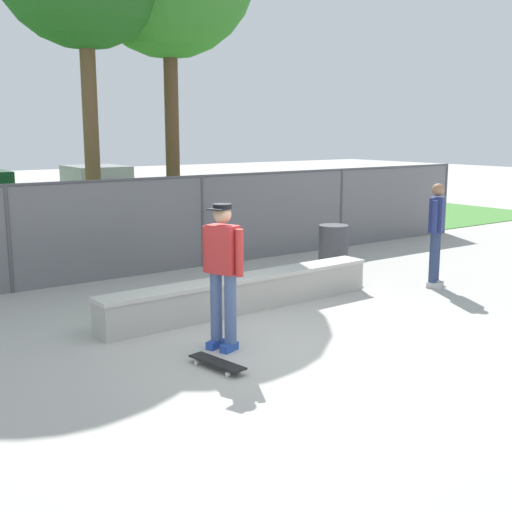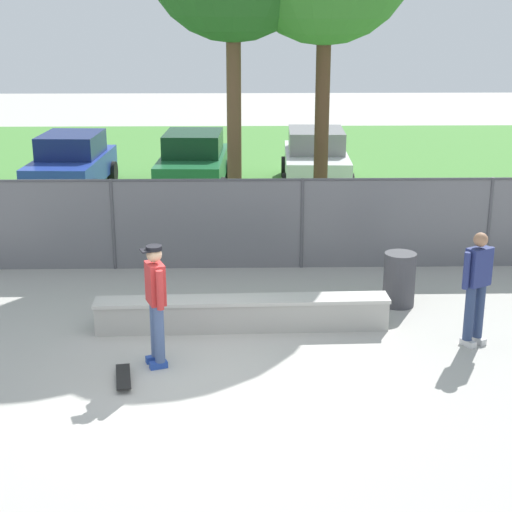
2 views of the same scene
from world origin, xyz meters
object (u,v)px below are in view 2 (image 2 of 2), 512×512
object	(u,v)px
concrete_ledge	(242,313)
skateboarder	(156,300)
bystander	(477,284)
car_green	(193,161)
trash_bin	(399,279)
car_blue	(72,163)
skateboard	(123,377)
car_white	(316,158)

from	to	relation	value
concrete_ledge	skateboarder	world-z (taller)	skateboarder
concrete_ledge	bystander	bearing A→B (deg)	-10.76
car_green	trash_bin	xyz separation A→B (m)	(4.15, -9.50, -0.36)
concrete_ledge	skateboarder	xyz separation A→B (m)	(-1.25, -1.34, 0.76)
trash_bin	car_blue	bearing A→B (deg)	129.31
car_blue	trash_bin	world-z (taller)	car_blue
skateboarder	skateboard	size ratio (longest dim) A/B	2.24
skateboarder	car_green	xyz separation A→B (m)	(-0.13, 11.87, -0.19)
trash_bin	skateboarder	bearing A→B (deg)	-149.50
skateboard	trash_bin	xyz separation A→B (m)	(4.47, 2.91, 0.41)
skateboarder	car_green	bearing A→B (deg)	90.61
bystander	concrete_ledge	bearing A→B (deg)	169.24
car_white	bystander	world-z (taller)	bystander
car_white	trash_bin	distance (m)	9.99
car_green	bystander	size ratio (longest dim) A/B	2.35
car_blue	skateboarder	bearing A→B (deg)	-72.84
trash_bin	car_green	bearing A→B (deg)	113.61
concrete_ledge	car_white	xyz separation A→B (m)	(2.23, 11.00, 0.57)
skateboarder	car_white	bearing A→B (deg)	74.24
bystander	car_white	bearing A→B (deg)	96.70
trash_bin	bystander	bearing A→B (deg)	-64.18
car_white	car_green	bearing A→B (deg)	-172.57
car_blue	car_white	bearing A→B (deg)	5.16
car_blue	trash_bin	size ratio (longest dim) A/B	4.43
skateboarder	skateboard	bearing A→B (deg)	-129.11
concrete_ledge	trash_bin	distance (m)	2.97
skateboard	car_blue	distance (m)	12.67
skateboarder	car_green	world-z (taller)	skateboarder
bystander	skateboarder	bearing A→B (deg)	-172.31
car_blue	bystander	xyz separation A→B (m)	(8.47, -11.04, 0.17)
concrete_ledge	trash_bin	size ratio (longest dim) A/B	4.99
concrete_ledge	car_green	distance (m)	10.64
car_blue	car_green	bearing A→B (deg)	2.79
car_green	trash_bin	bearing A→B (deg)	-66.39
concrete_ledge	car_white	size ratio (longest dim) A/B	1.13
concrete_ledge	skateboard	distance (m)	2.54
skateboarder	car_blue	bearing A→B (deg)	107.16
concrete_ledge	car_blue	distance (m)	11.46
trash_bin	skateboard	bearing A→B (deg)	-146.88
concrete_ledge	car_green	world-z (taller)	car_green
car_blue	bystander	world-z (taller)	bystander
concrete_ledge	car_white	bearing A→B (deg)	78.53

